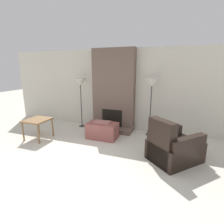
{
  "coord_description": "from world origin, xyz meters",
  "views": [
    {
      "loc": [
        1.88,
        -2.57,
        2.01
      ],
      "look_at": [
        0.0,
        2.59,
        0.61
      ],
      "focal_mm": 28.0,
      "sensor_mm": 36.0,
      "label": 1
    }
  ],
  "objects_px": {
    "side_table": "(38,122)",
    "floor_lamp_left": "(80,83)",
    "ottoman": "(102,130)",
    "floor_lamp_right": "(152,85)",
    "armchair": "(172,148)"
  },
  "relations": [
    {
      "from": "ottoman",
      "to": "side_table",
      "type": "relative_size",
      "value": 1.3
    },
    {
      "from": "armchair",
      "to": "floor_lamp_left",
      "type": "distance_m",
      "value": 3.56
    },
    {
      "from": "ottoman",
      "to": "floor_lamp_left",
      "type": "height_order",
      "value": "floor_lamp_left"
    },
    {
      "from": "ottoman",
      "to": "armchair",
      "type": "distance_m",
      "value": 2.07
    },
    {
      "from": "floor_lamp_left",
      "to": "floor_lamp_right",
      "type": "relative_size",
      "value": 0.98
    },
    {
      "from": "armchair",
      "to": "floor_lamp_left",
      "type": "relative_size",
      "value": 0.78
    },
    {
      "from": "armchair",
      "to": "side_table",
      "type": "distance_m",
      "value": 3.69
    },
    {
      "from": "ottoman",
      "to": "side_table",
      "type": "height_order",
      "value": "side_table"
    },
    {
      "from": "side_table",
      "to": "floor_lamp_left",
      "type": "xyz_separation_m",
      "value": [
        0.65,
        1.39,
        1.0
      ]
    },
    {
      "from": "side_table",
      "to": "floor_lamp_right",
      "type": "relative_size",
      "value": 0.39
    },
    {
      "from": "floor_lamp_left",
      "to": "floor_lamp_right",
      "type": "height_order",
      "value": "floor_lamp_right"
    },
    {
      "from": "armchair",
      "to": "floor_lamp_right",
      "type": "xyz_separation_m",
      "value": [
        -0.69,
        1.41,
        1.23
      ]
    },
    {
      "from": "ottoman",
      "to": "armchair",
      "type": "relative_size",
      "value": 0.67
    },
    {
      "from": "armchair",
      "to": "floor_lamp_left",
      "type": "height_order",
      "value": "floor_lamp_left"
    },
    {
      "from": "ottoman",
      "to": "floor_lamp_right",
      "type": "bearing_deg",
      "value": 30.21
    }
  ]
}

